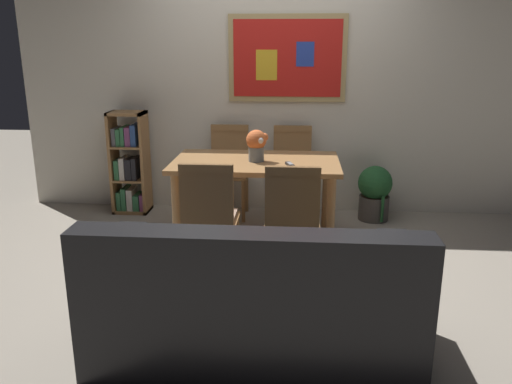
# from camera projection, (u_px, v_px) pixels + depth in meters

# --- Properties ---
(ground_plane) EXTENTS (12.00, 12.00, 0.00)m
(ground_plane) POSITION_uv_depth(u_px,v_px,m) (265.00, 260.00, 4.27)
(ground_plane) COLOR gray
(wall_back_with_painting) EXTENTS (5.20, 0.14, 2.60)m
(wall_back_with_painting) POSITION_uv_depth(u_px,v_px,m) (274.00, 84.00, 5.26)
(wall_back_with_painting) COLOR silver
(wall_back_with_painting) RESTS_ON ground_plane
(dining_table) EXTENTS (1.41, 0.86, 0.75)m
(dining_table) POSITION_uv_depth(u_px,v_px,m) (256.00, 172.00, 4.47)
(dining_table) COLOR #9E7042
(dining_table) RESTS_ON ground_plane
(dining_chair_far_left) EXTENTS (0.40, 0.41, 0.91)m
(dining_chair_far_left) POSITION_uv_depth(u_px,v_px,m) (229.00, 163.00, 5.26)
(dining_chair_far_left) COLOR #9E7042
(dining_chair_far_left) RESTS_ON ground_plane
(dining_chair_near_left) EXTENTS (0.40, 0.41, 0.91)m
(dining_chair_near_left) POSITION_uv_depth(u_px,v_px,m) (209.00, 211.00, 3.79)
(dining_chair_near_left) COLOR #9E7042
(dining_chair_near_left) RESTS_ON ground_plane
(dining_chair_near_right) EXTENTS (0.40, 0.41, 0.91)m
(dining_chair_near_right) POSITION_uv_depth(u_px,v_px,m) (292.00, 214.00, 3.72)
(dining_chair_near_right) COLOR #9E7042
(dining_chair_near_right) RESTS_ON ground_plane
(dining_chair_far_right) EXTENTS (0.40, 0.41, 0.91)m
(dining_chair_far_right) POSITION_uv_depth(u_px,v_px,m) (292.00, 164.00, 5.21)
(dining_chair_far_right) COLOR #9E7042
(dining_chair_far_right) RESTS_ON ground_plane
(leather_couch) EXTENTS (1.80, 0.84, 0.84)m
(leather_couch) POSITION_uv_depth(u_px,v_px,m) (254.00, 305.00, 2.90)
(leather_couch) COLOR black
(leather_couch) RESTS_ON ground_plane
(bookshelf) EXTENTS (0.36, 0.28, 1.04)m
(bookshelf) POSITION_uv_depth(u_px,v_px,m) (130.00, 167.00, 5.36)
(bookshelf) COLOR #9E7042
(bookshelf) RESTS_ON ground_plane
(potted_ivy) EXTENTS (0.34, 0.34, 0.55)m
(potted_ivy) POSITION_uv_depth(u_px,v_px,m) (375.00, 192.00, 5.16)
(potted_ivy) COLOR #4C4742
(potted_ivy) RESTS_ON ground_plane
(flower_vase) EXTENTS (0.19, 0.17, 0.27)m
(flower_vase) POSITION_uv_depth(u_px,v_px,m) (257.00, 144.00, 4.37)
(flower_vase) COLOR slate
(flower_vase) RESTS_ON dining_table
(tv_remote) EXTENTS (0.09, 0.16, 0.02)m
(tv_remote) POSITION_uv_depth(u_px,v_px,m) (290.00, 165.00, 4.24)
(tv_remote) COLOR black
(tv_remote) RESTS_ON dining_table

